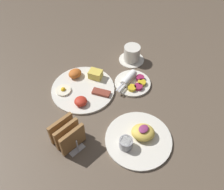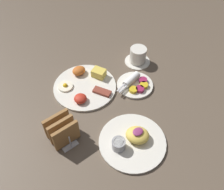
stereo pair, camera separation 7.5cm
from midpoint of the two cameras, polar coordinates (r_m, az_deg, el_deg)
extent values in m
plane|color=brown|center=(0.99, 1.87, -4.56)|extent=(3.00, 3.00, 0.00)
cylinder|color=silver|center=(1.08, -4.18, 1.83)|extent=(0.27, 0.27, 0.01)
cube|color=#E5C64C|center=(1.11, -1.08, 4.96)|extent=(0.06, 0.07, 0.04)
ellipsoid|color=#C66023|center=(1.13, -5.68, 5.49)|extent=(0.06, 0.05, 0.03)
cylinder|color=#F4EACC|center=(1.08, -8.65, 1.88)|extent=(0.06, 0.06, 0.01)
sphere|color=yellow|center=(1.08, -8.69, 2.10)|extent=(0.02, 0.02, 0.02)
ellipsoid|color=red|center=(1.02, -5.14, -0.90)|extent=(0.05, 0.05, 0.03)
cube|color=brown|center=(1.05, -0.24, 0.68)|extent=(0.06, 0.08, 0.01)
cylinder|color=silver|center=(1.10, 7.21, 2.19)|extent=(0.16, 0.16, 0.01)
cylinder|color=gold|center=(1.06, 6.92, 1.11)|extent=(0.04, 0.04, 0.01)
cylinder|color=#99234C|center=(1.07, 8.43, 1.25)|extent=(0.04, 0.04, 0.01)
cylinder|color=gold|center=(1.08, 9.29, 2.12)|extent=(0.04, 0.04, 0.01)
cylinder|color=#99234C|center=(1.10, 9.05, 3.22)|extent=(0.04, 0.04, 0.01)
cylinder|color=white|center=(1.09, 6.47, 3.43)|extent=(0.09, 0.05, 0.03)
cube|color=silver|center=(1.05, 4.56, 1.22)|extent=(0.05, 0.02, 0.00)
cube|color=silver|center=(1.05, 4.03, 1.54)|extent=(0.05, 0.02, 0.00)
cylinder|color=silver|center=(0.93, 7.04, -10.71)|extent=(0.24, 0.24, 0.01)
ellipsoid|color=#EAC651|center=(0.91, 8.22, -9.16)|extent=(0.11, 0.11, 0.04)
ellipsoid|color=#8C3366|center=(0.89, 8.38, -8.39)|extent=(0.04, 0.03, 0.01)
cylinder|color=#99999E|center=(0.89, 3.99, -11.31)|extent=(0.05, 0.05, 0.04)
cylinder|color=white|center=(0.87, 4.05, -10.79)|extent=(0.04, 0.04, 0.01)
cube|color=#B7B7BC|center=(0.94, -8.72, -9.55)|extent=(0.06, 0.12, 0.01)
cube|color=olive|center=(0.88, -7.99, -9.28)|extent=(0.10, 0.01, 0.10)
cube|color=olive|center=(0.90, -9.09, -7.87)|extent=(0.10, 0.01, 0.10)
cube|color=olive|center=(0.92, -10.15, -6.52)|extent=(0.10, 0.01, 0.10)
cylinder|color=#B7B7BC|center=(0.89, -7.12, -10.74)|extent=(0.01, 0.01, 0.07)
cylinder|color=#B7B7BC|center=(0.94, -10.72, -6.12)|extent=(0.01, 0.01, 0.07)
cylinder|color=silver|center=(1.21, 7.61, 7.62)|extent=(0.12, 0.12, 0.01)
cylinder|color=silver|center=(1.19, 7.80, 9.03)|extent=(0.08, 0.08, 0.07)
cylinder|color=#381E0F|center=(1.17, 7.96, 10.15)|extent=(0.06, 0.06, 0.01)
camera|label=1|loc=(0.04, -87.88, 2.48)|focal=40.00mm
camera|label=2|loc=(0.04, 92.12, -2.48)|focal=40.00mm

